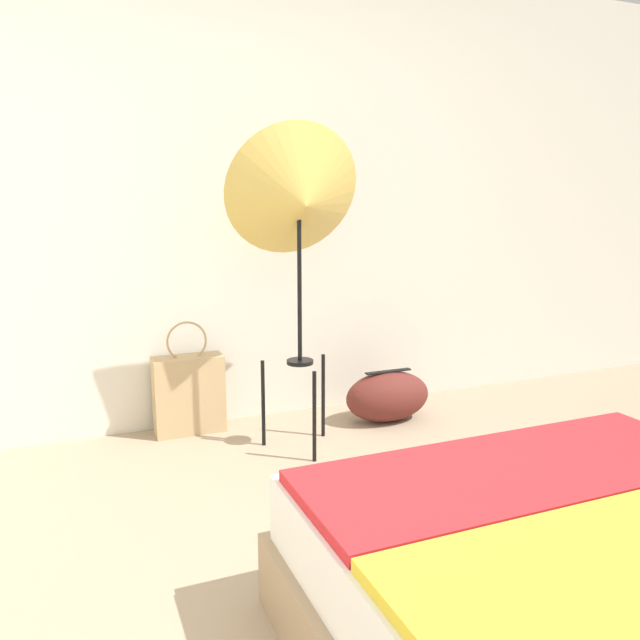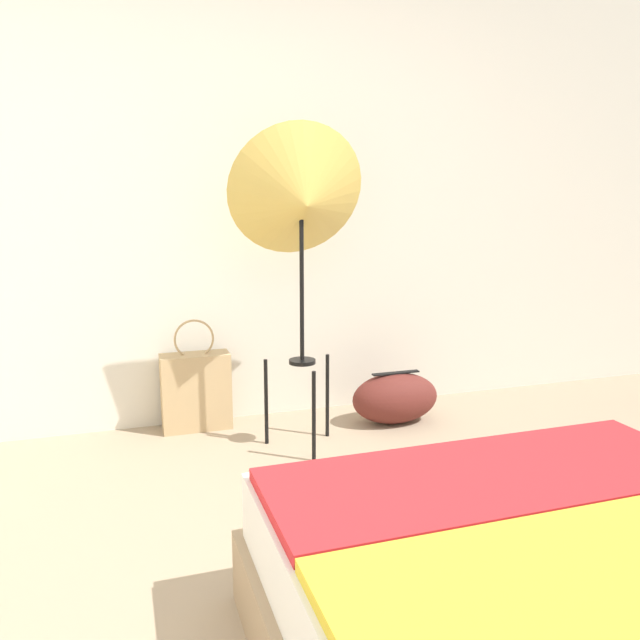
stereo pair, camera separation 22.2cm
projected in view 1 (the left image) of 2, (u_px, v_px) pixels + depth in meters
ground_plane at (418, 638)px, 1.84m from camera, size 14.00×14.00×0.00m
wall_back at (230, 195)px, 3.47m from camera, size 8.00×0.05×2.60m
photo_umbrella at (299, 200)px, 3.03m from camera, size 0.70×0.46×1.64m
tote_bag at (189, 393)px, 3.44m from camera, size 0.38×0.16×0.63m
duffel_bag at (388, 396)px, 3.63m from camera, size 0.52×0.29×0.30m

